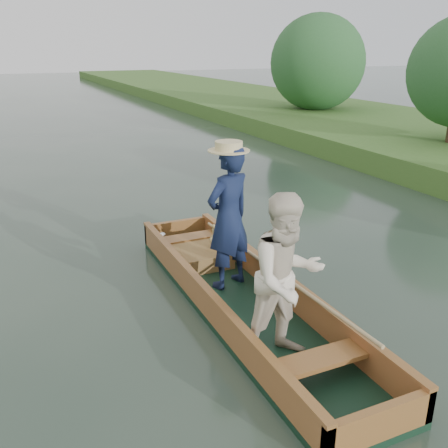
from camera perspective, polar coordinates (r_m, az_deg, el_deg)
name	(u,v)px	position (r m, az deg, el deg)	size (l,w,h in m)	color
ground	(244,310)	(6.31, 2.28, -9.84)	(120.00, 120.00, 0.00)	#283D30
trees_far	(112,72)	(15.28, -12.64, 16.62)	(23.11, 11.42, 4.37)	#47331E
punt	(249,267)	(5.86, 2.91, -4.89)	(1.12, 5.00, 2.00)	black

